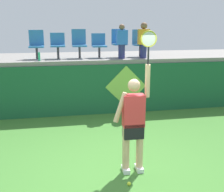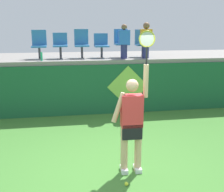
# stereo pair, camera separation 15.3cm
# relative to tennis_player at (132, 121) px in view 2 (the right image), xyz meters

# --- Properties ---
(ground_plane) EXTENTS (40.00, 40.00, 0.00)m
(ground_plane) POSITION_rel_tennis_player_xyz_m (-0.29, 0.05, -0.99)
(ground_plane) COLOR #3D752D
(court_back_wall) EXTENTS (11.67, 0.20, 1.51)m
(court_back_wall) POSITION_rel_tennis_player_xyz_m (-0.29, 3.62, -0.24)
(court_back_wall) COLOR #195633
(court_back_wall) RESTS_ON ground_plane
(spectator_platform) EXTENTS (11.67, 2.67, 0.12)m
(spectator_platform) POSITION_rel_tennis_player_xyz_m (-0.29, 4.90, 0.58)
(spectator_platform) COLOR gray
(spectator_platform) RESTS_ON court_back_wall
(tennis_player) EXTENTS (0.75, 0.27, 2.58)m
(tennis_player) POSITION_rel_tennis_player_xyz_m (0.00, 0.00, 0.00)
(tennis_player) COLOR white
(tennis_player) RESTS_ON ground_plane
(tennis_ball) EXTENTS (0.07, 0.07, 0.07)m
(tennis_ball) POSITION_rel_tennis_player_xyz_m (-0.19, -0.47, -0.96)
(tennis_ball) COLOR #D1E533
(tennis_ball) RESTS_ON ground_plane
(water_bottle) EXTENTS (0.06, 0.06, 0.25)m
(water_bottle) POSITION_rel_tennis_player_xyz_m (-1.81, 3.79, 0.76)
(water_bottle) COLOR #26B272
(water_bottle) RESTS_ON spectator_platform
(stadium_chair_0) EXTENTS (0.44, 0.42, 0.86)m
(stadium_chair_0) POSITION_rel_tennis_player_xyz_m (-1.90, 4.36, 1.10)
(stadium_chair_0) COLOR #38383D
(stadium_chair_0) RESTS_ON spectator_platform
(stadium_chair_1) EXTENTS (0.44, 0.42, 0.78)m
(stadium_chair_1) POSITION_rel_tennis_player_xyz_m (-1.27, 4.35, 1.08)
(stadium_chair_1) COLOR #38383D
(stadium_chair_1) RESTS_ON spectator_platform
(stadium_chair_2) EXTENTS (0.44, 0.42, 0.88)m
(stadium_chair_2) POSITION_rel_tennis_player_xyz_m (-0.61, 4.36, 1.11)
(stadium_chair_2) COLOR #38383D
(stadium_chair_2) RESTS_ON spectator_platform
(stadium_chair_3) EXTENTS (0.44, 0.42, 0.75)m
(stadium_chair_3) POSITION_rel_tennis_player_xyz_m (0.01, 4.35, 1.06)
(stadium_chair_3) COLOR #38383D
(stadium_chair_3) RESTS_ON spectator_platform
(stadium_chair_4) EXTENTS (0.44, 0.42, 0.88)m
(stadium_chair_4) POSITION_rel_tennis_player_xyz_m (0.66, 4.36, 1.13)
(stadium_chair_4) COLOR #38383D
(stadium_chair_4) RESTS_ON spectator_platform
(stadium_chair_5) EXTENTS (0.44, 0.42, 0.86)m
(stadium_chair_5) POSITION_rel_tennis_player_xyz_m (1.35, 4.36, 1.11)
(stadium_chair_5) COLOR #38383D
(stadium_chair_5) RESTS_ON spectator_platform
(spectator_0) EXTENTS (0.34, 0.20, 1.04)m
(spectator_0) POSITION_rel_tennis_player_xyz_m (0.66, 3.95, 1.17)
(spectator_0) COLOR navy
(spectator_0) RESTS_ON spectator_platform
(spectator_1) EXTENTS (0.34, 0.20, 1.09)m
(spectator_1) POSITION_rel_tennis_player_xyz_m (1.35, 3.93, 1.21)
(spectator_1) COLOR navy
(spectator_1) RESTS_ON spectator_platform
(wall_signage_mount) EXTENTS (1.27, 0.01, 1.47)m
(wall_signage_mount) POSITION_rel_tennis_player_xyz_m (0.70, 3.51, -0.99)
(wall_signage_mount) COLOR #195633
(wall_signage_mount) RESTS_ON ground_plane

